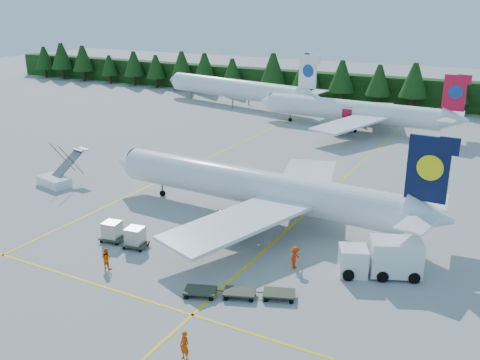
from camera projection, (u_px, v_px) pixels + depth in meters
The scene contains 15 objects.
ground at pixel (172, 262), 46.00m from camera, with size 320.00×320.00×0.00m, color #9D9C97.
taxi_stripe_a at pixel (173, 175), 68.97m from camera, with size 0.25×120.00×0.01m, color yellow.
taxi_stripe_b at pixel (319, 201), 59.98m from camera, with size 0.25×120.00×0.01m, color yellow.
taxi_stripe_cross at pixel (127, 294), 40.99m from camera, with size 80.00×0.25×0.01m, color yellow.
treeline_hedge at pixel (396, 92), 113.43m from camera, with size 220.00×4.00×6.00m, color black.
airliner_navy at pixel (247, 186), 55.08m from camera, with size 37.00×30.41×10.75m.
airliner_red at pixel (347, 111), 93.05m from camera, with size 36.17×29.71×10.51m.
airliner_far_left at pixel (230, 88), 114.12m from camera, with size 39.91×11.83×11.75m.
airstairs at pixel (56, 179), 64.86m from camera, with size 4.71×6.39×3.90m.
service_truck at pixel (380, 258), 43.44m from camera, with size 6.92×4.77×3.15m.
dolly_train at pixel (240, 292), 40.51m from camera, with size 8.23×4.73×0.14m.
uld_pair at pixel (124, 234), 49.01m from camera, with size 5.10×2.01×1.64m.
crew_a at pixel (185, 346), 33.28m from camera, with size 0.73×0.48×1.99m, color #D73E04.
crew_b at pixel (106, 258), 44.69m from camera, with size 0.89×0.70×1.84m, color #FF6005.
crew_c at pixel (295, 258), 44.69m from camera, with size 0.82×0.56×1.98m, color red.
Camera 1 is at (24.75, -33.59, 21.44)m, focal length 40.00 mm.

